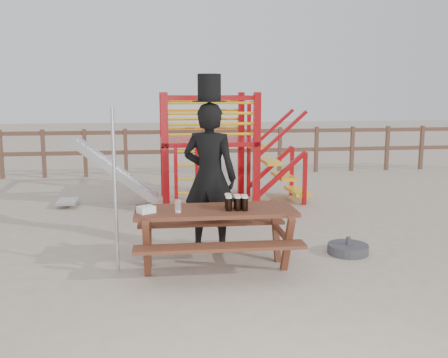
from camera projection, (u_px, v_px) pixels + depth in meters
ground at (222, 266)px, 6.08m from camera, size 60.00×60.00×0.00m
back_fence at (185, 146)px, 12.78m from camera, size 15.09×0.09×1.20m
playground_fort at (203, 147)px, 9.41m from camera, size 4.71×1.84×2.10m
picnic_table at (215, 231)px, 5.95m from camera, size 1.92×1.35×0.73m
man_with_hat at (210, 173)px, 6.57m from camera, size 0.85×0.72×2.33m
metal_pole at (115, 192)px, 5.73m from camera, size 0.04×0.04×1.93m
parasol_base at (348, 249)px, 6.55m from camera, size 0.53×0.53×0.23m
paper_bag at (146, 210)px, 5.69m from camera, size 0.23×0.21×0.08m
stout_pints at (235, 202)px, 5.86m from camera, size 0.27×0.26×0.17m
empty_glasses at (178, 207)px, 5.71m from camera, size 0.07×0.07×0.15m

